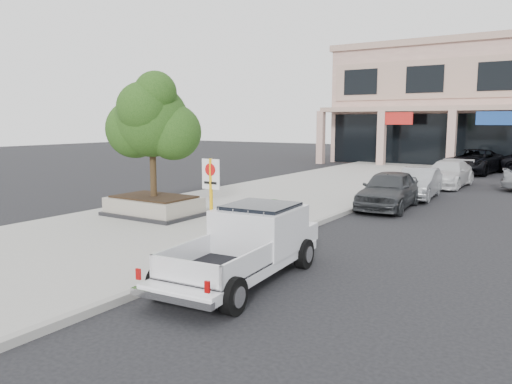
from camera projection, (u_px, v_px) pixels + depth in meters
ground at (281, 271)px, 11.37m from camera, size 120.00×120.00×0.00m
sidewalk at (236, 208)px, 19.30m from camera, size 8.00×52.00×0.15m
curb at (329, 218)px, 17.17m from camera, size 0.20×52.00×0.15m
planter at (154, 206)px, 17.34m from camera, size 3.20×2.20×0.68m
planter_tree at (158, 121)px, 16.99m from camera, size 2.90×2.55×4.00m
no_parking_sign at (211, 190)px, 12.84m from camera, size 0.55×0.09×2.30m
hedge at (273, 215)px, 14.96m from camera, size 1.10×0.99×0.93m
pickup_truck at (241, 246)px, 10.52m from camera, size 2.23×5.08×1.56m
curb_car_a at (389, 190)px, 19.44m from camera, size 2.05×4.52×1.50m
curb_car_b at (418, 183)px, 22.04m from camera, size 1.70×4.15×1.34m
curb_car_c at (448, 174)px, 26.01m from camera, size 2.10×4.78×1.37m
curb_car_d at (473, 161)px, 32.46m from camera, size 3.40×6.05×1.60m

